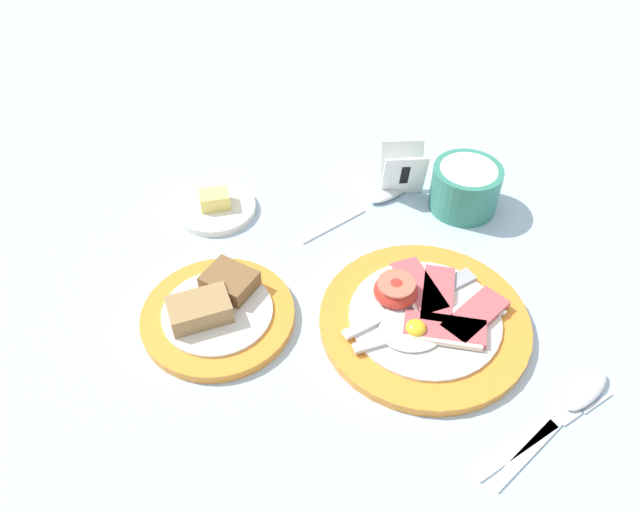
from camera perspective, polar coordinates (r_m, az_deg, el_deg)
The scene contains 9 objects.
ground_plane at distance 0.75m, azimuth 4.79°, elevation -4.60°, with size 3.00×3.00×0.00m, color #A3BCD1.
breakfast_plate at distance 0.74m, azimuth 9.44°, elevation -5.51°, with size 0.24×0.24×0.04m.
bread_plate at distance 0.74m, azimuth -9.41°, elevation -4.99°, with size 0.18×0.18×0.04m.
sugar_cup at distance 0.88m, azimuth 13.14°, elevation 6.19°, with size 0.09×0.09×0.06m.
butter_dish at distance 0.88m, azimuth -9.50°, elevation 4.48°, with size 0.11×0.11×0.03m.
number_card at distance 0.89m, azimuth 7.60°, elevation 7.70°, with size 0.06×0.05×0.07m.
teaspoon_by_saucer at distance 0.71m, azimuth 22.00°, elevation -12.56°, with size 0.16×0.14×0.01m.
teaspoon_near_cup at distance 0.89m, azimuth 5.04°, elevation 5.09°, with size 0.16×0.13×0.01m.
fork_on_cloth at distance 0.69m, azimuth 19.67°, elevation -14.84°, with size 0.16×0.11×0.01m.
Camera 1 is at (-0.07, -0.48, 0.57)m, focal length 35.00 mm.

